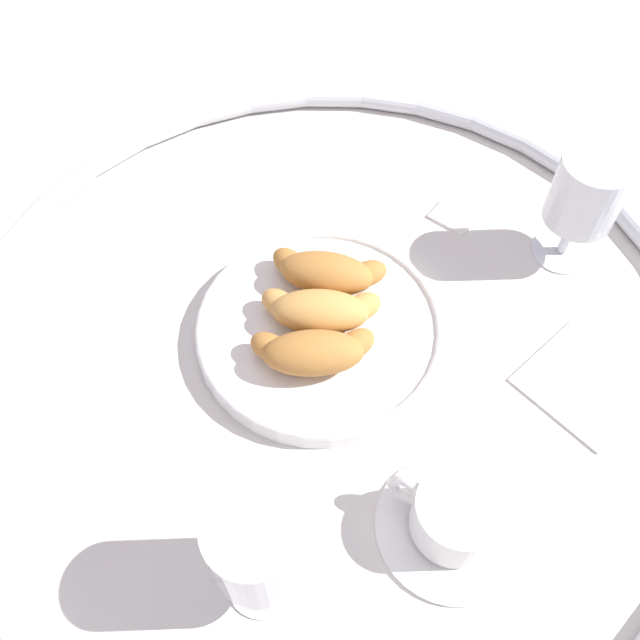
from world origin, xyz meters
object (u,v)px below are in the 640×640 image
(pastry_plate, at_px, (320,329))
(croissant_large, at_px, (313,351))
(juice_glass_right, at_px, (586,196))
(folded_napkin, at_px, (585,382))
(coffee_cup_near, at_px, (453,518))
(croissant_extra, at_px, (327,272))
(croissant_small, at_px, (320,310))
(sugar_packet, at_px, (453,217))
(juice_glass_left, at_px, (257,548))

(pastry_plate, relative_size, croissant_large, 2.04)
(juice_glass_right, height_order, folded_napkin, juice_glass_right)
(coffee_cup_near, xyz_separation_m, juice_glass_right, (0.06, 0.36, 0.07))
(croissant_extra, relative_size, juice_glass_right, 0.97)
(croissant_small, relative_size, croissant_extra, 0.98)
(sugar_packet, distance_m, folded_napkin, 0.25)
(croissant_small, relative_size, juice_glass_left, 0.95)
(juice_glass_right, bearing_deg, sugar_packet, 174.56)
(pastry_plate, height_order, juice_glass_left, juice_glass_left)
(croissant_large, distance_m, sugar_packet, 0.27)
(folded_napkin, bearing_deg, coffee_cup_near, -118.25)
(croissant_small, distance_m, juice_glass_right, 0.31)
(croissant_small, distance_m, coffee_cup_near, 0.24)
(croissant_extra, distance_m, sugar_packet, 0.20)
(pastry_plate, bearing_deg, croissant_small, 104.86)
(croissant_small, height_order, sugar_packet, croissant_small)
(folded_napkin, bearing_deg, juice_glass_right, 104.36)
(folded_napkin, bearing_deg, sugar_packet, 133.83)
(juice_glass_right, distance_m, sugar_packet, 0.16)
(croissant_large, bearing_deg, croissant_small, 99.90)
(coffee_cup_near, relative_size, folded_napkin, 1.24)
(juice_glass_left, bearing_deg, croissant_extra, 97.57)
(croissant_large, relative_size, juice_glass_left, 0.92)
(croissant_small, distance_m, croissant_extra, 0.05)
(pastry_plate, relative_size, coffee_cup_near, 1.93)
(pastry_plate, distance_m, juice_glass_left, 0.27)
(coffee_cup_near, relative_size, sugar_packet, 2.72)
(coffee_cup_near, xyz_separation_m, folded_napkin, (0.10, 0.19, -0.02))
(croissant_extra, bearing_deg, folded_napkin, -5.05)
(coffee_cup_near, relative_size, juice_glass_left, 0.97)
(croissant_extra, bearing_deg, coffee_cup_near, -49.38)
(coffee_cup_near, bearing_deg, pastry_plate, 137.16)
(folded_napkin, bearing_deg, pastry_plate, -174.36)
(juice_glass_right, bearing_deg, pastry_plate, -139.68)
(croissant_small, relative_size, juice_glass_right, 0.95)
(croissant_extra, height_order, juice_glass_right, juice_glass_right)
(pastry_plate, xyz_separation_m, juice_glass_left, (0.03, -0.25, 0.08))
(croissant_small, relative_size, coffee_cup_near, 0.97)
(croissant_extra, xyz_separation_m, folded_napkin, (0.28, -0.03, -0.04))
(pastry_plate, relative_size, croissant_small, 1.98)
(sugar_packet, bearing_deg, juice_glass_right, 14.84)
(coffee_cup_near, height_order, folded_napkin, coffee_cup_near)
(coffee_cup_near, bearing_deg, juice_glass_left, -146.88)
(pastry_plate, height_order, croissant_small, croissant_small)
(sugar_packet, height_order, folded_napkin, sugar_packet)
(juice_glass_left, xyz_separation_m, sugar_packet, (0.07, 0.46, -0.09))
(coffee_cup_near, height_order, juice_glass_right, juice_glass_right)
(croissant_large, xyz_separation_m, croissant_extra, (-0.02, 0.10, 0.00))
(pastry_plate, relative_size, juice_glass_right, 1.87)
(pastry_plate, height_order, coffee_cup_near, coffee_cup_near)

